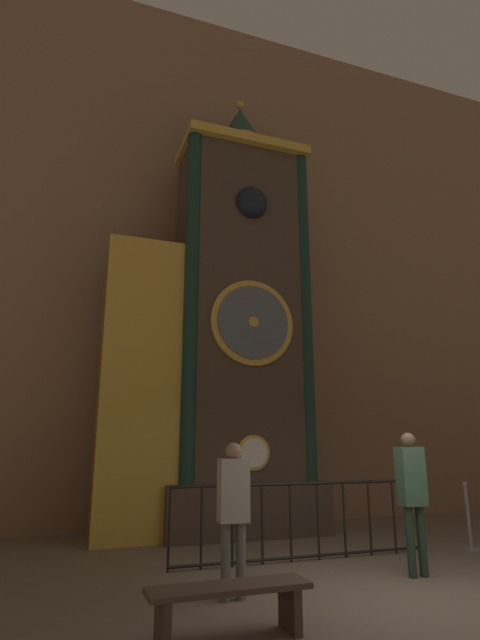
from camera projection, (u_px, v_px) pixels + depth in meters
name	position (u px, v px, depth m)	size (l,w,h in m)	color
ground_plane	(426.00, 602.00, 5.39)	(28.00, 28.00, 0.00)	brown
cathedral_back_wall	(236.00, 249.00, 12.39)	(24.00, 0.32, 12.81)	#846047
clock_tower	(220.00, 332.00, 10.36)	(4.44, 1.81, 9.65)	#423328
railing_fence	(304.00, 517.00, 7.48)	(4.15, 0.05, 1.11)	black
visitor_near	(233.00, 504.00, 5.69)	(0.35, 0.24, 1.68)	#58554F
visitor_far	(412.00, 488.00, 6.69)	(0.36, 0.25, 1.82)	#213427
stanchion_post	(469.00, 527.00, 8.17)	(0.28, 0.28, 1.06)	gray
visitor_bench	(229.00, 599.00, 4.42)	(1.48, 0.40, 0.44)	#423328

